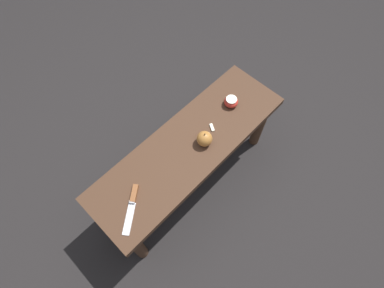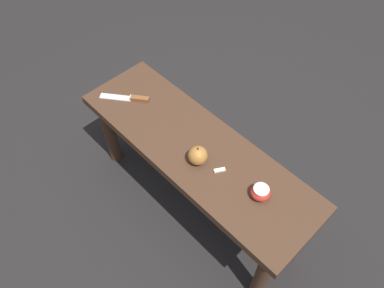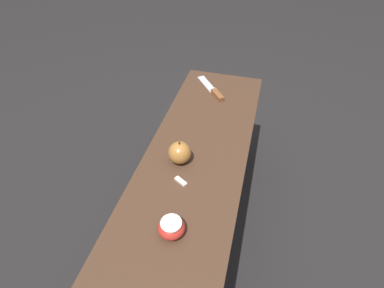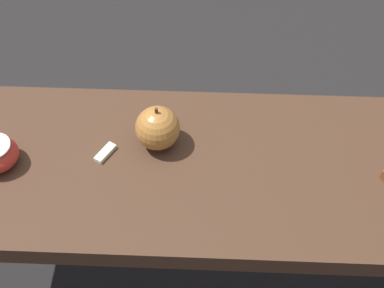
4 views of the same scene
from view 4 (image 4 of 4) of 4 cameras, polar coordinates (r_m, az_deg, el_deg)
ground_plane at (r=1.32m, az=-0.02°, el=-14.66°), size 8.00×8.00×0.00m
wooden_bench at (r=0.99m, az=-0.03°, el=-5.26°), size 1.12×0.36×0.47m
apple_whole at (r=0.93m, az=-3.69°, el=1.70°), size 0.08×0.08×0.09m
apple_slice_near_knife at (r=0.95m, az=-9.24°, el=-0.92°), size 0.04×0.05×0.01m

